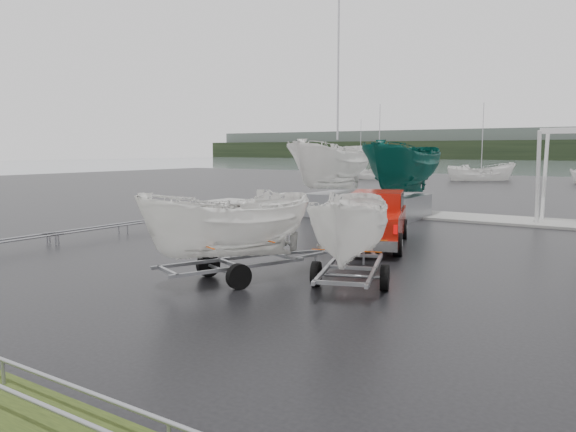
{
  "coord_description": "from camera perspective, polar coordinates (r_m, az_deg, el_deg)",
  "views": [
    {
      "loc": [
        8.17,
        -13.21,
        3.22
      ],
      "look_at": [
        -1.25,
        0.85,
        1.2
      ],
      "focal_mm": 35.0,
      "sensor_mm": 36.0,
      "label": 1
    }
  ],
  "objects": [
    {
      "name": "moored_boat_0",
      "position": [
        61.58,
        9.2,
        3.71
      ],
      "size": [
        2.72,
        2.68,
        10.88
      ],
      "rotation": [
        0.0,
        0.0,
        1.84
      ],
      "color": "white",
      "rests_on": "ground"
    },
    {
      "name": "dock",
      "position": [
        27.64,
        16.39,
        -0.07
      ],
      "size": [
        30.0,
        3.0,
        0.12
      ],
      "primitive_type": "cube",
      "color": "gray",
      "rests_on": "ground"
    },
    {
      "name": "pickup_truck",
      "position": [
        19.24,
        8.93,
        -0.15
      ],
      "size": [
        3.47,
        5.6,
        1.76
      ],
      "rotation": [
        0.0,
        0.0,
        0.34
      ],
      "color": "#931108",
      "rests_on": "ground"
    },
    {
      "name": "moored_boat_4",
      "position": [
        91.6,
        7.36,
        4.73
      ],
      "size": [
        2.91,
        2.94,
        10.86
      ],
      "rotation": [
        0.0,
        0.0,
        0.46
      ],
      "color": "white",
      "rests_on": "ground"
    },
    {
      "name": "moored_boat_1",
      "position": [
        61.79,
        19.0,
        3.44
      ],
      "size": [
        4.01,
        4.0,
        11.72
      ],
      "rotation": [
        0.0,
        0.0,
        2.29
      ],
      "color": "white",
      "rests_on": "ground"
    },
    {
      "name": "ground_plane",
      "position": [
        15.86,
        2.05,
        -4.91
      ],
      "size": [
        120.0,
        120.0,
        0.0
      ],
      "primitive_type": "plane",
      "color": "black",
      "rests_on": "ground"
    },
    {
      "name": "keelboat_1",
      "position": [
        26.37,
        11.79,
        8.08
      ],
      "size": [
        2.44,
        3.2,
        7.59
      ],
      "color": "gray",
      "rests_on": "ground"
    },
    {
      "name": "trailer_hitched",
      "position": [
        13.03,
        6.56,
        4.59
      ],
      "size": [
        2.32,
        3.79,
        5.03
      ],
      "rotation": [
        0.0,
        0.0,
        0.34
      ],
      "color": "gray",
      "rests_on": "ground"
    },
    {
      "name": "trailer_parked",
      "position": [
        13.51,
        -6.04,
        4.87
      ],
      "size": [
        2.45,
        3.78,
        5.12
      ],
      "rotation": [
        0.0,
        0.0,
        -0.39
      ],
      "color": "gray",
      "rests_on": "ground"
    },
    {
      "name": "mast_rack_0",
      "position": [
        22.47,
        -16.43,
        -0.82
      ],
      "size": [
        0.56,
        6.5,
        0.06
      ],
      "rotation": [
        0.0,
        0.0,
        1.57
      ],
      "color": "gray",
      "rests_on": "ground"
    },
    {
      "name": "keelboat_0",
      "position": [
        27.78,
        4.55,
        8.39
      ],
      "size": [
        2.52,
        3.2,
        10.69
      ],
      "color": "gray",
      "rests_on": "ground"
    }
  ]
}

